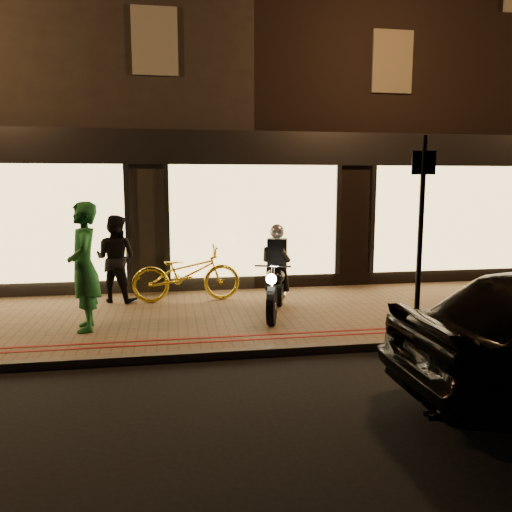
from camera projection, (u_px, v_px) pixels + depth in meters
The scene contains 10 objects.
ground at pixel (300, 355), 7.07m from camera, with size 90.00×90.00×0.00m, color black.
sidewalk at pixel (272, 315), 9.01m from camera, with size 50.00×4.00×0.12m, color #756148.
kerb_stone at pixel (299, 350), 7.11m from camera, with size 50.00×0.14×0.12m, color #59544C.
red_kerb_lines at pixel (291, 335), 7.59m from camera, with size 50.00×0.26×0.01m.
building_row at pixel (228, 123), 15.22m from camera, with size 48.00×10.11×8.50m.
motorcycle at pixel (276, 280), 8.75m from camera, with size 0.82×1.89×1.59m.
sign_post at pixel (421, 225), 7.54m from camera, with size 0.35×0.10×3.00m.
bicycle_gold at pixel (186, 273), 9.75m from camera, with size 0.73×2.09×1.10m, color yellow.
person_green at pixel (84, 267), 7.75m from camera, with size 0.74×0.48×2.02m, color #1B672F.
person_dark at pixel (116, 259), 9.68m from camera, with size 0.82×0.64×1.69m, color black.
Camera 1 is at (-1.75, -6.59, 2.42)m, focal length 35.00 mm.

